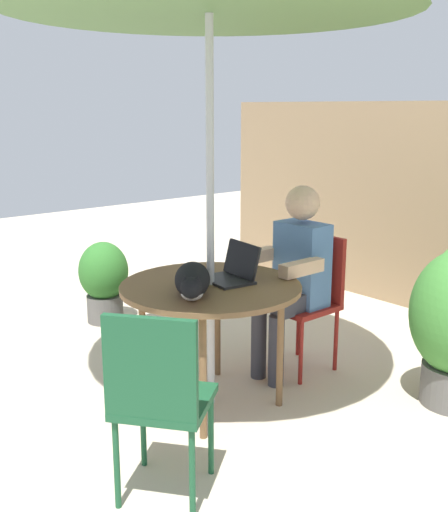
{
  "coord_description": "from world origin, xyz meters",
  "views": [
    {
      "loc": [
        2.63,
        -2.12,
        1.72
      ],
      "look_at": [
        0.0,
        0.1,
        0.89
      ],
      "focal_mm": 43.27,
      "sensor_mm": 36.0,
      "label": 1
    }
  ],
  "objects_px": {
    "patio_table": "(211,294)",
    "laptop": "(234,270)",
    "person_seated": "(294,270)",
    "chair_occupied": "(310,291)",
    "cat": "(192,281)",
    "potted_plant_near_fence": "(104,278)",
    "chair_empty": "(158,391)"
  },
  "relations": [
    {
      "from": "laptop",
      "to": "potted_plant_near_fence",
      "type": "bearing_deg",
      "value": 177.19
    },
    {
      "from": "chair_occupied",
      "to": "person_seated",
      "type": "bearing_deg",
      "value": -90.0
    },
    {
      "from": "patio_table",
      "to": "chair_occupied",
      "type": "distance_m",
      "value": 0.86
    },
    {
      "from": "person_seated",
      "to": "laptop",
      "type": "height_order",
      "value": "person_seated"
    },
    {
      "from": "patio_table",
      "to": "laptop",
      "type": "distance_m",
      "value": 0.2
    },
    {
      "from": "person_seated",
      "to": "laptop",
      "type": "xyz_separation_m",
      "value": [
        0.02,
        -0.53,
        0.1
      ]
    },
    {
      "from": "patio_table",
      "to": "person_seated",
      "type": "distance_m",
      "value": 0.69
    },
    {
      "from": "patio_table",
      "to": "cat",
      "type": "height_order",
      "value": "cat"
    },
    {
      "from": "chair_occupied",
      "to": "laptop",
      "type": "xyz_separation_m",
      "value": [
        0.02,
        -0.69,
        0.27
      ]
    },
    {
      "from": "chair_occupied",
      "to": "cat",
      "type": "bearing_deg",
      "value": -84.0
    },
    {
      "from": "chair_occupied",
      "to": "person_seated",
      "type": "height_order",
      "value": "person_seated"
    },
    {
      "from": "cat",
      "to": "potted_plant_near_fence",
      "type": "xyz_separation_m",
      "value": [
        -1.8,
        0.46,
        -0.46
      ]
    },
    {
      "from": "potted_plant_near_fence",
      "to": "person_seated",
      "type": "bearing_deg",
      "value": 14.74
    },
    {
      "from": "person_seated",
      "to": "potted_plant_near_fence",
      "type": "relative_size",
      "value": 1.86
    },
    {
      "from": "patio_table",
      "to": "cat",
      "type": "bearing_deg",
      "value": -62.55
    },
    {
      "from": "cat",
      "to": "potted_plant_near_fence",
      "type": "distance_m",
      "value": 1.91
    },
    {
      "from": "chair_empty",
      "to": "person_seated",
      "type": "height_order",
      "value": "person_seated"
    },
    {
      "from": "chair_occupied",
      "to": "potted_plant_near_fence",
      "type": "bearing_deg",
      "value": -160.36
    },
    {
      "from": "laptop",
      "to": "cat",
      "type": "height_order",
      "value": "laptop"
    },
    {
      "from": "person_seated",
      "to": "potted_plant_near_fence",
      "type": "height_order",
      "value": "person_seated"
    },
    {
      "from": "patio_table",
      "to": "person_seated",
      "type": "height_order",
      "value": "person_seated"
    },
    {
      "from": "cat",
      "to": "person_seated",
      "type": "bearing_deg",
      "value": 97.04
    },
    {
      "from": "patio_table",
      "to": "potted_plant_near_fence",
      "type": "distance_m",
      "value": 1.73
    },
    {
      "from": "patio_table",
      "to": "person_seated",
      "type": "xyz_separation_m",
      "value": [
        -0.0,
        0.69,
        0.03
      ]
    },
    {
      "from": "chair_occupied",
      "to": "cat",
      "type": "xyz_separation_m",
      "value": [
        0.11,
        -1.06,
        0.29
      ]
    },
    {
      "from": "patio_table",
      "to": "potted_plant_near_fence",
      "type": "xyz_separation_m",
      "value": [
        -1.69,
        0.24,
        -0.31
      ]
    },
    {
      "from": "person_seated",
      "to": "patio_table",
      "type": "bearing_deg",
      "value": -90.0
    },
    {
      "from": "chair_empty",
      "to": "laptop",
      "type": "bearing_deg",
      "value": 121.48
    },
    {
      "from": "cat",
      "to": "chair_occupied",
      "type": "bearing_deg",
      "value": 96.0
    },
    {
      "from": "potted_plant_near_fence",
      "to": "cat",
      "type": "bearing_deg",
      "value": -14.33
    },
    {
      "from": "patio_table",
      "to": "chair_occupied",
      "type": "height_order",
      "value": "chair_occupied"
    },
    {
      "from": "chair_empty",
      "to": "person_seated",
      "type": "bearing_deg",
      "value": 112.02
    }
  ]
}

